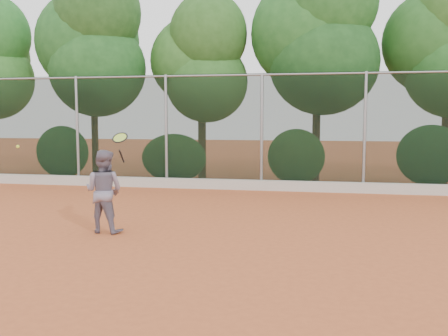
# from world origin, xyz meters

# --- Properties ---
(ground) EXTENTS (80.00, 80.00, 0.00)m
(ground) POSITION_xyz_m (0.00, 0.00, 0.00)
(ground) COLOR #B8562B
(ground) RESTS_ON ground
(concrete_curb) EXTENTS (24.00, 0.20, 0.30)m
(concrete_curb) POSITION_xyz_m (0.00, 6.82, 0.15)
(concrete_curb) COLOR beige
(concrete_curb) RESTS_ON ground
(tennis_player) EXTENTS (0.83, 0.68, 1.57)m
(tennis_player) POSITION_xyz_m (-2.28, 0.77, 0.79)
(tennis_player) COLOR slate
(tennis_player) RESTS_ON ground
(chainlink_fence) EXTENTS (24.09, 0.09, 3.50)m
(chainlink_fence) POSITION_xyz_m (-0.00, 7.00, 1.86)
(chainlink_fence) COLOR black
(chainlink_fence) RESTS_ON ground
(foliage_backdrop) EXTENTS (23.70, 3.63, 7.55)m
(foliage_backdrop) POSITION_xyz_m (-0.55, 8.98, 4.40)
(foliage_backdrop) COLOR #472E1B
(foliage_backdrop) RESTS_ON ground
(tennis_racket) EXTENTS (0.31, 0.30, 0.58)m
(tennis_racket) POSITION_xyz_m (-1.92, 0.75, 1.77)
(tennis_racket) COLOR black
(tennis_racket) RESTS_ON ground
(tennis_ball_in_flight) EXTENTS (0.07, 0.07, 0.07)m
(tennis_ball_in_flight) POSITION_xyz_m (-4.19, 0.98, 1.60)
(tennis_ball_in_flight) COLOR #DFF337
(tennis_ball_in_flight) RESTS_ON ground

